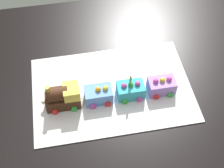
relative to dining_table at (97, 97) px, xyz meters
The scene contains 8 objects.
ground_plane 0.63m from the dining_table, ahead, with size 8.00×8.00×0.00m, color #474C44.
dining_table is the anchor object (origin of this frame).
cake_board 0.13m from the dining_table, 40.23° to the right, with size 0.60×0.40×0.00m, color silver.
cake_locomotive 0.22m from the dining_table, 145.90° to the right, with size 0.14×0.08×0.12m.
cake_car_hopper_sky_blue 0.16m from the dining_table, 88.68° to the right, with size 0.10×0.08×0.07m.
cake_car_tanker_turquoise 0.20m from the dining_table, 35.85° to the right, with size 0.10×0.08×0.07m.
cake_car_flatbed_lavender 0.29m from the dining_table, 19.97° to the right, with size 0.10×0.08×0.07m.
birthday_candle 0.25m from the dining_table, 36.50° to the right, with size 0.01×0.01×0.05m.
Camera 1 is at (-0.07, -0.74, 1.72)m, focal length 50.73 mm.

